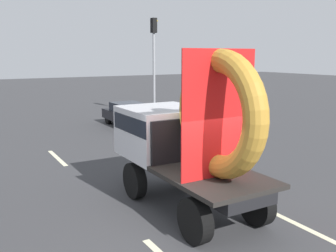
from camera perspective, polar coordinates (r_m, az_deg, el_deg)
The scene contains 7 objects.
ground_plane at distance 8.97m, azimuth 4.28°, elevation -14.68°, with size 120.00×120.00×0.00m, color #38383A.
flatbed_truck at distance 9.51m, azimuth 2.15°, elevation -1.57°, with size 2.02×4.97×3.98m.
distant_sedan at distance 20.64m, azimuth -5.89°, elevation 1.83°, with size 1.69×3.94×1.28m.
traffic_light at distance 24.13m, azimuth -2.14°, elevation 10.95°, with size 0.42×0.36×6.11m.
lane_dash_left_far at distance 14.95m, azimuth -16.41°, elevation -4.64°, with size 2.45×0.16×0.01m, color beige.
lane_dash_right_near at distance 9.38m, azimuth 19.59°, elevation -14.12°, with size 2.16×0.16×0.01m, color beige.
lane_dash_right_far at distance 15.43m, azimuth -3.56°, elevation -3.74°, with size 2.42×0.16×0.01m, color beige.
Camera 1 is at (-4.61, -6.68, 3.84)m, focal length 40.26 mm.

